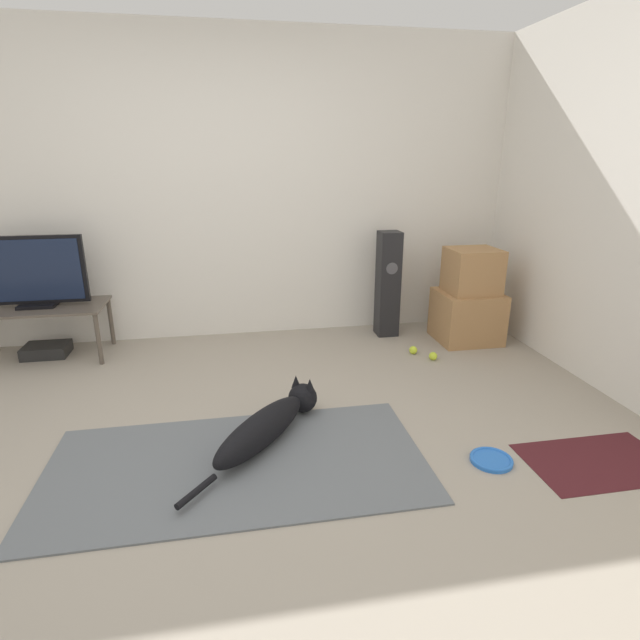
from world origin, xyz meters
name	(u,v)px	position (x,y,z in m)	size (l,w,h in m)	color
ground_plane	(224,464)	(0.00, 0.00, 0.00)	(12.00, 12.00, 0.00)	#9E9384
wall_back	(215,190)	(0.00, 2.10, 1.27)	(8.00, 0.06, 2.55)	silver
area_rug	(238,464)	(0.07, -0.02, 0.01)	(1.98, 1.01, 0.01)	slate
dog	(270,423)	(0.26, 0.19, 0.11)	(0.80, 0.96, 0.24)	black
frisbee	(491,460)	(1.41, -0.23, 0.01)	(0.22, 0.22, 0.03)	blue
cardboard_box_lower	(467,316)	(2.10, 1.53, 0.22)	(0.52, 0.48, 0.44)	#A87A4C
cardboard_box_upper	(472,271)	(2.11, 1.53, 0.63)	(0.41, 0.38, 0.38)	#A87A4C
floor_speaker	(388,284)	(1.46, 1.81, 0.47)	(0.19, 0.19, 0.93)	black
tv_stand	(40,312)	(-1.41, 1.76, 0.38)	(0.98, 0.51, 0.43)	brown
tv	(33,272)	(-1.41, 1.76, 0.70)	(0.77, 0.20, 0.55)	black
tennis_ball_by_boxes	(433,356)	(1.64, 1.14, 0.03)	(0.07, 0.07, 0.07)	#C6E033
tennis_ball_near_speaker	(413,350)	(1.53, 1.30, 0.03)	(0.07, 0.07, 0.07)	#C6E033
game_console	(47,350)	(-1.42, 1.79, 0.05)	(0.34, 0.25, 0.09)	black
door_mat	(598,462)	(1.97, -0.34, 0.00)	(0.77, 0.47, 0.01)	#47191E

